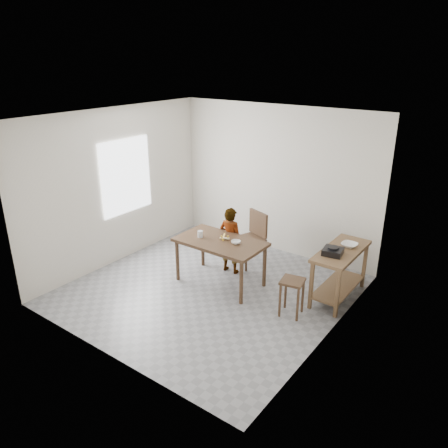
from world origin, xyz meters
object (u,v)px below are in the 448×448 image
Objects in this scene: child at (231,240)px; prep_counter at (339,274)px; dining_chair at (249,239)px; stool at (291,297)px; dining_table at (220,262)px.

prep_counter is at bearing -175.12° from child.
child reaches higher than dining_chair.
dining_chair reaches higher than stool.
prep_counter is 2.18× the size of stool.
stool is (-0.35, -0.84, -0.12)m from prep_counter.
child is 2.09× the size of stool.
prep_counter is 0.92m from stool.
child is at bearing -171.59° from prep_counter.
prep_counter is 1.85m from child.
stool is (1.38, -0.98, -0.20)m from dining_chair.
child is at bearing 103.69° from dining_table.
dining_chair is 1.70m from stool.
dining_chair is (-1.73, 0.14, 0.08)m from prep_counter.
child is 1.61m from stool.
prep_counter is at bearing 14.63° from dining_chair.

